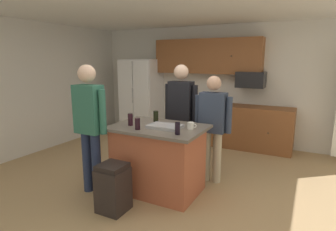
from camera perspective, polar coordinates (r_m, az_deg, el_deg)
name	(u,v)px	position (r m, az deg, el deg)	size (l,w,h in m)	color
floor	(169,188)	(4.20, 0.21, -14.78)	(7.04, 7.04, 0.00)	tan
ceiling	(169,0)	(3.84, 0.24, 22.63)	(7.04, 7.04, 0.00)	white
back_wall	(226,85)	(6.41, 11.86, 6.26)	(6.40, 0.10, 2.60)	silver
side_wall_left	(20,89)	(5.98, -28.26, 4.78)	(0.10, 5.60, 2.60)	silver
cabinet_run_upper	(207,56)	(6.31, 8.02, 12.00)	(2.40, 0.38, 0.75)	brown
cabinet_run_lower	(248,127)	(6.10, 16.13, -2.32)	(1.80, 0.63, 0.90)	brown
refrigerator	(142,97)	(6.90, -5.49, 3.72)	(0.88, 0.76, 1.86)	white
microwave_over_range	(251,80)	(5.97, 16.71, 7.09)	(0.56, 0.40, 0.32)	black
kitchen_island	(158,158)	(3.96, -2.03, -8.85)	(1.29, 0.90, 0.95)	#AD5638
person_guest_right	(213,122)	(4.19, 9.20, -1.41)	(0.57, 0.22, 1.63)	tan
person_guest_left	(181,111)	(4.51, 2.67, 0.99)	(0.57, 0.23, 1.78)	#232D4C
person_elder_center	(89,120)	(3.90, -15.91, -0.96)	(0.57, 0.24, 1.79)	#232D4C
glass_stout_tall	(138,124)	(3.65, -6.30, -1.72)	(0.07, 0.07, 0.15)	black
glass_dark_ale	(177,128)	(3.39, 1.96, -2.69)	(0.06, 0.06, 0.15)	black
glass_short_whisky	(156,116)	(4.10, -2.53, -0.16)	(0.07, 0.07, 0.16)	black
tumbler_amber	(130,120)	(3.88, -7.77, -0.82)	(0.07, 0.07, 0.17)	black
mug_blue_stoneware	(191,126)	(3.66, 4.73, -2.12)	(0.13, 0.08, 0.09)	white
serving_tray	(165,126)	(3.72, -0.62, -2.26)	(0.44, 0.30, 0.04)	#B7B7BC
trash_bin	(113,188)	(3.59, -11.24, -14.41)	(0.34, 0.34, 0.61)	black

